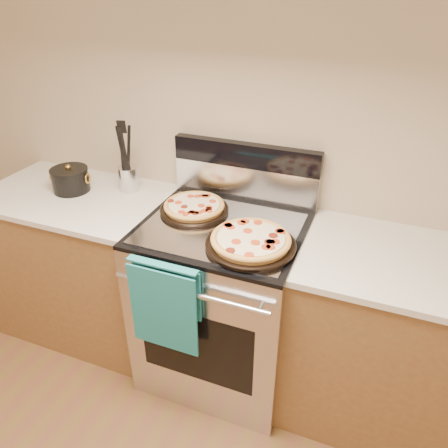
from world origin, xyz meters
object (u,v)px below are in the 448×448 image
at_px(pepperoni_pizza_back, 194,207).
at_px(utensil_crock, 129,179).
at_px(pepperoni_pizza_front, 251,241).
at_px(saucepan, 71,181).
at_px(range_body, 223,303).

relative_size(pepperoni_pizza_back, utensil_crock, 2.44).
height_order(pepperoni_pizza_front, saucepan, saucepan).
bearing_deg(utensil_crock, pepperoni_pizza_front, -21.61).
distance_m(range_body, saucepan, 1.06).
height_order(utensil_crock, saucepan, utensil_crock).
bearing_deg(pepperoni_pizza_back, range_body, -21.25).
bearing_deg(saucepan, range_body, -4.12).
xyz_separation_m(pepperoni_pizza_front, utensil_crock, (-0.81, 0.32, 0.03)).
xyz_separation_m(range_body, saucepan, (-0.92, 0.07, 0.52)).
bearing_deg(range_body, pepperoni_pizza_back, 158.75).
relative_size(pepperoni_pizza_back, pepperoni_pizza_front, 0.86).
xyz_separation_m(pepperoni_pizza_front, saucepan, (-1.10, 0.20, 0.02)).
xyz_separation_m(pepperoni_pizza_back, utensil_crock, (-0.45, 0.12, 0.03)).
xyz_separation_m(pepperoni_pizza_back, saucepan, (-0.74, -0.00, 0.02)).
bearing_deg(pepperoni_pizza_front, pepperoni_pizza_back, 150.95).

